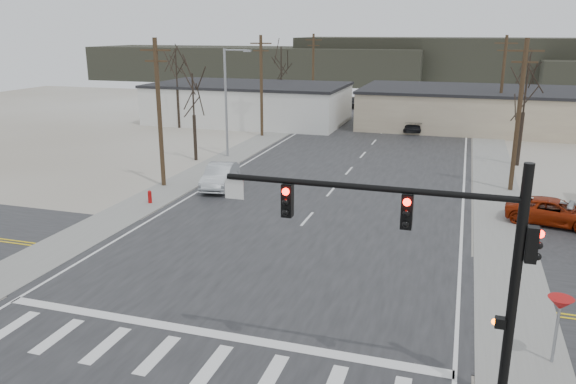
{
  "coord_description": "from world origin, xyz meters",
  "views": [
    {
      "loc": [
        8.1,
        -21.38,
        10.47
      ],
      "look_at": [
        -0.06,
        4.55,
        2.6
      ],
      "focal_mm": 35.0,
      "sensor_mm": 36.0,
      "label": 1
    }
  ],
  "objects_px": {
    "car_far_b": "(354,102)",
    "car_parked_red": "(554,212)",
    "fire_hydrant": "(150,197)",
    "car_far_a": "(411,125)",
    "sedan_crossing": "(220,176)",
    "traffic_signal_mast": "(445,247)"
  },
  "relations": [
    {
      "from": "fire_hydrant",
      "to": "sedan_crossing",
      "type": "distance_m",
      "value": 5.41
    },
    {
      "from": "car_far_a",
      "to": "car_far_b",
      "type": "distance_m",
      "value": 19.92
    },
    {
      "from": "fire_hydrant",
      "to": "car_far_b",
      "type": "bearing_deg",
      "value": 85.85
    },
    {
      "from": "traffic_signal_mast",
      "to": "sedan_crossing",
      "type": "bearing_deg",
      "value": 129.2
    },
    {
      "from": "car_parked_red",
      "to": "sedan_crossing",
      "type": "bearing_deg",
      "value": 98.02
    },
    {
      "from": "sedan_crossing",
      "to": "car_parked_red",
      "type": "height_order",
      "value": "sedan_crossing"
    },
    {
      "from": "fire_hydrant",
      "to": "car_far_a",
      "type": "bearing_deg",
      "value": 67.1
    },
    {
      "from": "fire_hydrant",
      "to": "car_far_b",
      "type": "distance_m",
      "value": 48.5
    },
    {
      "from": "traffic_signal_mast",
      "to": "sedan_crossing",
      "type": "height_order",
      "value": "traffic_signal_mast"
    },
    {
      "from": "car_far_b",
      "to": "traffic_signal_mast",
      "type": "bearing_deg",
      "value": -87.86
    },
    {
      "from": "car_parked_red",
      "to": "fire_hydrant",
      "type": "bearing_deg",
      "value": 109.75
    },
    {
      "from": "car_far_a",
      "to": "car_far_b",
      "type": "relative_size",
      "value": 1.12
    },
    {
      "from": "sedan_crossing",
      "to": "car_far_b",
      "type": "height_order",
      "value": "sedan_crossing"
    },
    {
      "from": "sedan_crossing",
      "to": "car_parked_red",
      "type": "distance_m",
      "value": 20.88
    },
    {
      "from": "car_parked_red",
      "to": "traffic_signal_mast",
      "type": "bearing_deg",
      "value": 174.47
    },
    {
      "from": "traffic_signal_mast",
      "to": "car_parked_red",
      "type": "xyz_separation_m",
      "value": [
        5.44,
        17.52,
        -3.93
      ]
    },
    {
      "from": "car_far_b",
      "to": "car_parked_red",
      "type": "bearing_deg",
      "value": -77.02
    },
    {
      "from": "car_far_a",
      "to": "car_parked_red",
      "type": "relative_size",
      "value": 0.94
    },
    {
      "from": "fire_hydrant",
      "to": "car_parked_red",
      "type": "relative_size",
      "value": 0.17
    },
    {
      "from": "sedan_crossing",
      "to": "car_far_b",
      "type": "xyz_separation_m",
      "value": [
        0.81,
        43.7,
        -0.08
      ]
    },
    {
      "from": "car_far_b",
      "to": "car_parked_red",
      "type": "xyz_separation_m",
      "value": [
        20.02,
        -45.05,
        -0.03
      ]
    },
    {
      "from": "traffic_signal_mast",
      "to": "car_far_b",
      "type": "distance_m",
      "value": 64.37
    }
  ]
}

